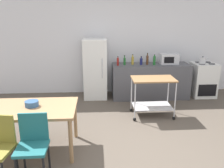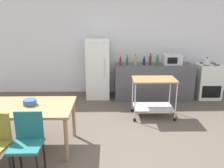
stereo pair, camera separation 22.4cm
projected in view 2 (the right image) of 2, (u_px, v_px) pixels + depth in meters
The scene contains 17 objects.
ground_plane at pixel (126, 152), 3.79m from camera, with size 12.00×12.00×0.00m, color brown.
back_wall at pixel (118, 41), 6.45m from camera, with size 8.40×0.12×2.90m, color white.
kitchen_counter at pixel (153, 81), 6.17m from camera, with size 2.00×0.64×0.90m, color #4C4C51.
dining_table at pixel (26, 111), 3.74m from camera, with size 1.50×0.90×0.75m.
chair_teal at pixel (28, 140), 3.15m from camera, with size 0.40×0.40×0.89m.
stove_oven at pixel (208, 81), 6.21m from camera, with size 0.60×0.61×0.92m.
refrigerator at pixel (98, 69), 6.15m from camera, with size 0.60×0.63×1.55m.
kitchen_cart at pixel (154, 91), 4.98m from camera, with size 0.91×0.57×0.85m.
bottle_sesame_oil at pixel (120, 62), 5.91m from camera, with size 0.06×0.06×0.23m.
bottle_olive_oil at pixel (127, 61), 5.97m from camera, with size 0.06×0.06×0.25m.
bottle_vinegar at pixel (135, 61), 6.01m from camera, with size 0.06×0.06×0.26m.
bottle_sparkling_water at pixel (144, 62), 5.98m from camera, with size 0.07×0.07×0.22m.
bottle_soda at pixel (150, 60), 5.98m from camera, with size 0.06×0.06×0.30m.
bottle_wine at pixel (157, 61), 5.93m from camera, with size 0.07×0.07×0.27m.
microwave at pixel (172, 59), 6.05m from camera, with size 0.46×0.35×0.26m.
fruit_bowl at pixel (30, 102), 3.75m from camera, with size 0.21×0.21×0.09m, color #33598C.
kettle at pixel (207, 61), 5.96m from camera, with size 0.24×0.17×0.19m.
Camera 2 is at (-0.28, -3.32, 2.14)m, focal length 37.67 mm.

